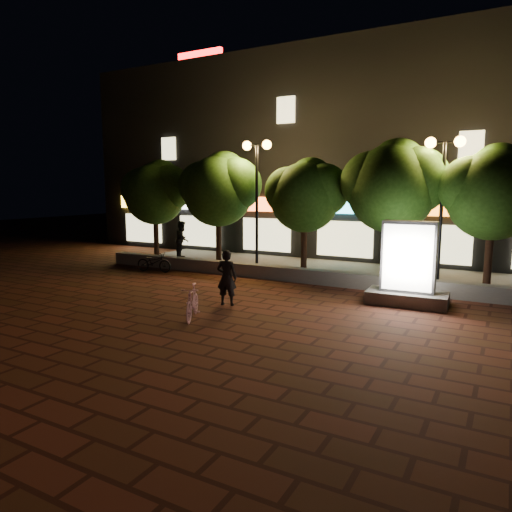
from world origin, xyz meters
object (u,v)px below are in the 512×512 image
Objects in this scene: ad_kiosk at (408,271)px; tree_right at (394,183)px; scooter_pink at (192,302)px; scooter_parked at (154,262)px; street_lamp_left at (257,172)px; tree_left at (220,187)px; tree_far_right at (495,189)px; tree_far_left at (157,190)px; pedestrian at (182,239)px; rider at (227,278)px; tree_mid at (307,193)px; street_lamp_right at (443,173)px.

tree_right is at bearing 111.42° from ad_kiosk.
scooter_pink is 0.97× the size of scooter_parked.
street_lamp_left is 3.34× the size of scooter_parked.
tree_far_right is at bearing -0.00° from tree_left.
tree_far_right reaches higher than ad_kiosk.
tree_far_left reaches higher than pedestrian.
rider is at bearing -128.95° from scooter_parked.
tree_far_left reaches higher than scooter_parked.
tree_mid is 5.00m from street_lamp_right.
rider is at bearing -133.59° from street_lamp_right.
street_lamp_right is (7.00, 0.00, -0.13)m from street_lamp_left.
tree_right reaches higher than ad_kiosk.
scooter_pink is (3.85, -7.26, -2.99)m from tree_left.
scooter_pink is 0.86× the size of pedestrian.
scooter_parked is 0.88× the size of pedestrian.
scooter_pink is at bearing -91.15° from tree_mid.
tree_far_left is 1.88× the size of ad_kiosk.
street_lamp_left is at bearing 180.00° from street_lamp_right.
tree_left is at bearing 180.00° from tree_far_right.
street_lamp_left reaches higher than ad_kiosk.
rider is 0.93× the size of pedestrian.
street_lamp_left is 2.10× the size of ad_kiosk.
tree_far_right is 10.27m from scooter_pink.
tree_far_left is 0.97× the size of tree_far_right.
tree_left is 8.96m from street_lamp_right.
pedestrian reaches higher than scooter_parked.
ad_kiosk is at bearing -22.63° from street_lamp_left.
tree_mid is 6.75m from scooter_parked.
tree_far_right is (6.50, 0.00, 0.15)m from tree_mid.
tree_far_left is 3.07× the size of scooter_pink.
street_lamp_left is 1.04× the size of street_lamp_right.
tree_left is at bearing 92.21° from scooter_pink.
tree_right is at bearing 2.81° from street_lamp_left.
tree_far_right reaches higher than rider.
street_lamp_right is 12.05m from pedestrian.
rider is (-0.13, -5.60, -2.40)m from tree_mid.
street_lamp_right is (12.45, -0.26, 0.60)m from tree_far_left.
tree_left is 0.94× the size of street_lamp_left.
tree_left is 2.05m from street_lamp_left.
scooter_pink is 10.40m from pedestrian.
street_lamp_left reaches higher than pedestrian.
tree_far_left is at bearing 166.01° from ad_kiosk.
street_lamp_left is 7.69m from ad_kiosk.
tree_left reaches higher than tree_far_left.
tree_far_left reaches higher than ad_kiosk.
street_lamp_right is at bearing -170.39° from tree_far_right.
tree_left is 2.99× the size of rider.
tree_far_right is at bearing -0.00° from tree_right.
tree_right is at bearing 0.00° from tree_far_left.
tree_far_left is 14.00m from tree_far_right.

